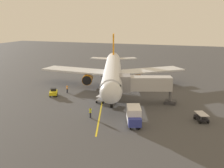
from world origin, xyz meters
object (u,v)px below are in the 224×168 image
at_px(ground_crew_marshaller, 90,113).
at_px(baggage_cart_near_nose, 102,99).
at_px(jet_bridge, 141,84).
at_px(tug_rear_apron, 53,92).
at_px(ground_crew_wing_walker, 67,89).
at_px(baggage_cart_starboard_side, 201,117).
at_px(airplane, 113,71).
at_px(box_truck_portside, 134,116).

bearing_deg(ground_crew_marshaller, baggage_cart_near_nose, -80.96).
bearing_deg(jet_bridge, tug_rear_apron, 2.58).
bearing_deg(ground_crew_marshaller, jet_bridge, -120.47).
distance_m(jet_bridge, ground_crew_wing_walker, 16.93).
bearing_deg(tug_rear_apron, baggage_cart_starboard_side, 170.55).
bearing_deg(airplane, jet_bridge, 133.47).
bearing_deg(box_truck_portside, jet_bridge, -82.19).
relative_size(ground_crew_marshaller, box_truck_portside, 0.34).
relative_size(baggage_cart_near_nose, box_truck_portside, 0.53).
height_order(airplane, ground_crew_marshaller, airplane).
bearing_deg(tug_rear_apron, airplane, -134.00).
distance_m(ground_crew_wing_walker, baggage_cart_starboard_side, 28.61).
distance_m(baggage_cart_starboard_side, tug_rear_apron, 29.52).
bearing_deg(airplane, baggage_cart_near_nose, 97.53).
xyz_separation_m(ground_crew_wing_walker, tug_rear_apron, (1.59, 2.93, -0.18)).
bearing_deg(box_truck_portside, tug_rear_apron, -25.87).
height_order(jet_bridge, ground_crew_wing_walker, jet_bridge).
distance_m(jet_bridge, baggage_cart_starboard_side, 12.74).
relative_size(baggage_cart_near_nose, baggage_cart_starboard_side, 0.89).
height_order(ground_crew_marshaller, baggage_cart_starboard_side, ground_crew_marshaller).
relative_size(box_truck_portside, baggage_cart_starboard_side, 1.69).
xyz_separation_m(airplane, box_truck_portside, (-10.01, 19.36, -2.62)).
distance_m(airplane, box_truck_portside, 21.95).
bearing_deg(baggage_cart_starboard_side, jet_bridge, -27.28).
relative_size(airplane, ground_crew_wing_walker, 22.99).
relative_size(ground_crew_wing_walker, box_truck_portside, 0.34).
bearing_deg(baggage_cart_near_nose, baggage_cart_starboard_side, 166.94).
height_order(airplane, baggage_cart_starboard_side, airplane).
xyz_separation_m(airplane, tug_rear_apron, (9.54, 9.88, -3.30)).
height_order(airplane, box_truck_portside, airplane).
xyz_separation_m(jet_bridge, ground_crew_wing_walker, (16.55, -2.12, -2.88)).
bearing_deg(baggage_cart_near_nose, tug_rear_apron, -3.28).
xyz_separation_m(jet_bridge, baggage_cart_near_nose, (7.21, 1.44, -3.11)).
height_order(baggage_cart_near_nose, baggage_cart_starboard_side, same).
relative_size(airplane, baggage_cart_starboard_side, 13.34).
height_order(box_truck_portside, tug_rear_apron, box_truck_portside).
xyz_separation_m(airplane, jet_bridge, (-8.60, 9.07, -0.24)).
bearing_deg(ground_crew_marshaller, baggage_cart_starboard_side, -165.71).
bearing_deg(baggage_cart_starboard_side, box_truck_portside, 25.86).
xyz_separation_m(jet_bridge, tug_rear_apron, (18.14, 0.82, -3.06)).
xyz_separation_m(airplane, ground_crew_marshaller, (-2.74, 19.02, -3.12)).
xyz_separation_m(baggage_cart_near_nose, baggage_cart_starboard_side, (-18.19, 4.22, 0.00)).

